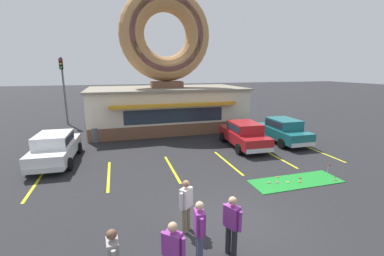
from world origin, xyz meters
name	(u,v)px	position (x,y,z in m)	size (l,w,h in m)	color
ground_plane	(237,220)	(0.00, 0.00, 0.00)	(160.00, 160.00, 0.00)	#232326
donut_shop_building	(167,83)	(0.45, 13.94, 3.74)	(12.30, 6.75, 10.96)	brown
putting_mat	(296,181)	(3.81, 1.96, 0.01)	(4.08, 1.36, 0.03)	#1E842D
mini_donut_near_left	(288,182)	(3.38, 1.94, 0.05)	(0.13, 0.13, 0.04)	#E5C666
mini_donut_near_right	(278,177)	(3.29, 2.54, 0.05)	(0.13, 0.13, 0.04)	#D17F47
mini_donut_mid_left	(269,183)	(2.55, 2.11, 0.05)	(0.13, 0.13, 0.04)	#A5724C
mini_donut_mid_centre	(300,182)	(3.90, 1.83, 0.05)	(0.13, 0.13, 0.04)	#D17F47
mini_donut_mid_right	(277,182)	(2.91, 2.05, 0.05)	(0.13, 0.13, 0.04)	#D8667F
mini_donut_far_left	(300,178)	(4.18, 2.15, 0.05)	(0.13, 0.13, 0.04)	brown
mini_donut_far_centre	(335,180)	(5.56, 1.56, 0.05)	(0.13, 0.13, 0.04)	#A5724C
golf_ball	(269,182)	(2.63, 2.20, 0.05)	(0.04, 0.04, 0.04)	white
putting_flag_pin	(329,167)	(5.63, 2.07, 0.44)	(0.13, 0.01, 0.55)	silver
car_red	(244,133)	(4.03, 7.31, 0.87)	(2.16, 4.64, 1.60)	maroon
car_teal	(282,129)	(7.05, 7.59, 0.87)	(2.07, 4.60, 1.60)	#196066
car_white	(55,147)	(-6.75, 7.52, 0.87)	(2.13, 4.63, 1.60)	silver
pedestrian_hooded_kid	(186,203)	(-1.72, -0.05, 0.91)	(0.48, 0.43, 1.65)	#7F7056
pedestrian_leather_jacket_man	(232,223)	(-0.86, -1.38, 0.93)	(0.39, 0.54, 1.67)	#232328
pedestrian_clipboard_woman	(199,229)	(-1.73, -1.34, 0.92)	(0.28, 0.59, 1.66)	#474C66
pedestrian_beanie_man	(173,252)	(-2.54, -1.99, 0.91)	(0.47, 0.43, 1.65)	#474C66
trash_bin	(95,135)	(-5.05, 11.20, 0.50)	(0.57, 0.57, 0.97)	#51565B
traffic_light_pole	(63,82)	(-7.83, 17.86, 3.71)	(0.28, 0.47, 5.80)	#595B60
parking_stripe_far_left	(36,183)	(-7.09, 5.00, 0.00)	(0.12, 3.60, 0.01)	yellow
parking_stripe_left	(109,175)	(-4.09, 5.00, 0.00)	(0.12, 3.60, 0.01)	yellow
parking_stripe_mid_left	(172,168)	(-1.09, 5.00, 0.00)	(0.12, 3.60, 0.01)	yellow
parking_stripe_centre	(227,162)	(1.91, 5.00, 0.00)	(0.12, 3.60, 0.01)	yellow
parking_stripe_mid_right	(277,157)	(4.91, 5.00, 0.00)	(0.12, 3.60, 0.01)	yellow
parking_stripe_right	(320,152)	(7.91, 5.00, 0.00)	(0.12, 3.60, 0.01)	yellow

